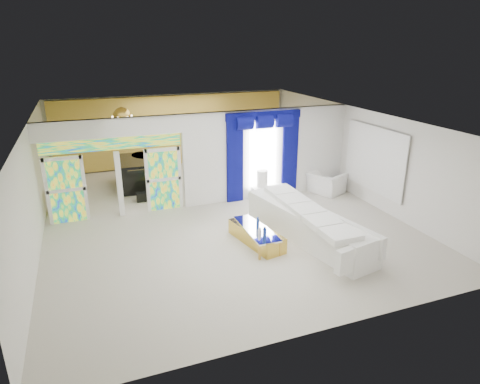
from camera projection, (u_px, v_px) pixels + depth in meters
name	position (u px, v px, depth m)	size (l,w,h in m)	color
floor	(217.00, 214.00, 13.05)	(12.00, 12.00, 0.00)	#B7AF9E
dividing_wall	(268.00, 153.00, 14.13)	(5.70, 0.18, 3.00)	white
dividing_header	(111.00, 128.00, 12.06)	(4.30, 0.18, 0.55)	white
stained_panel_left	(66.00, 190.00, 12.17)	(0.95, 0.04, 2.00)	#994C3F
stained_panel_right	(164.00, 179.00, 13.12)	(0.95, 0.04, 2.00)	#994C3F
stained_transom	(113.00, 144.00, 12.22)	(4.00, 0.05, 0.35)	#994C3F
window_pane	(263.00, 156.00, 13.98)	(1.00, 0.02, 2.30)	white
blue_drape_left	(235.00, 161.00, 13.64)	(0.55, 0.10, 2.80)	#060345
blue_drape_right	(290.00, 155.00, 14.30)	(0.55, 0.10, 2.80)	#060345
blue_pelmet	(264.00, 115.00, 13.49)	(2.60, 0.12, 0.25)	#060345
wall_mirror	(374.00, 159.00, 13.28)	(0.04, 2.70, 1.90)	white
gold_curtains	(174.00, 130.00, 17.73)	(9.70, 0.12, 2.90)	gold
white_sofa	(307.00, 226.00, 11.25)	(0.92, 4.30, 0.82)	white
coffee_table	(256.00, 236.00, 11.13)	(0.62, 1.86, 0.41)	gold
console_table	(270.00, 192.00, 14.32)	(1.30, 0.41, 0.43)	white
table_lamp	(262.00, 179.00, 14.05)	(0.36, 0.36, 0.58)	white
armchair	(326.00, 183.00, 14.77)	(1.13, 0.99, 0.74)	white
grand_piano	(142.00, 172.00, 15.44)	(1.55, 2.04, 1.03)	black
piano_bench	(149.00, 196.00, 14.16)	(0.86, 0.34, 0.29)	black
tv_console	(65.00, 197.00, 13.21)	(0.60, 0.54, 0.87)	tan
chandelier	(122.00, 116.00, 14.37)	(0.60, 0.60, 0.60)	gold
decanters	(261.00, 229.00, 10.75)	(0.19, 0.65, 0.27)	navy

